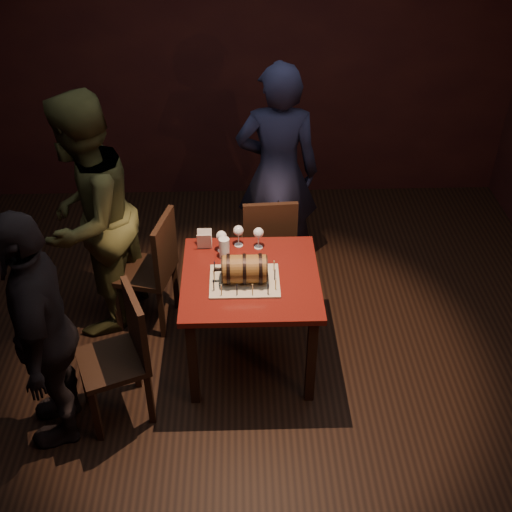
{
  "coord_description": "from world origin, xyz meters",
  "views": [
    {
      "loc": [
        -0.08,
        -3.21,
        3.32
      ],
      "look_at": [
        0.02,
        0.05,
        0.95
      ],
      "focal_mm": 45.0,
      "sensor_mm": 36.0,
      "label": 1
    }
  ],
  "objects_px": {
    "chair_left_front": "(123,350)",
    "chair_left_rear": "(154,265)",
    "wine_glass_right": "(258,234)",
    "pub_table": "(251,289)",
    "barrel_cake": "(244,269)",
    "person_left_rear": "(88,218)",
    "chair_back": "(268,243)",
    "person_back": "(277,173)",
    "wine_glass_mid": "(238,231)",
    "person_left_front": "(43,331)",
    "pint_of_ale": "(224,249)",
    "wine_glass_left": "(221,237)"
  },
  "relations": [
    {
      "from": "chair_left_front",
      "to": "chair_left_rear",
      "type": "bearing_deg",
      "value": 83.42
    },
    {
      "from": "wine_glass_right",
      "to": "chair_left_rear",
      "type": "bearing_deg",
      "value": 171.1
    },
    {
      "from": "pub_table",
      "to": "barrel_cake",
      "type": "xyz_separation_m",
      "value": [
        -0.04,
        -0.06,
        0.21
      ]
    },
    {
      "from": "wine_glass_right",
      "to": "chair_left_front",
      "type": "xyz_separation_m",
      "value": [
        -0.86,
        -0.75,
        -0.35
      ]
    },
    {
      "from": "wine_glass_right",
      "to": "person_left_rear",
      "type": "height_order",
      "value": "person_left_rear"
    },
    {
      "from": "barrel_cake",
      "to": "chair_back",
      "type": "bearing_deg",
      "value": 75.84
    },
    {
      "from": "wine_glass_right",
      "to": "person_left_rear",
      "type": "relative_size",
      "value": 0.09
    },
    {
      "from": "pub_table",
      "to": "person_back",
      "type": "height_order",
      "value": "person_back"
    },
    {
      "from": "chair_left_rear",
      "to": "person_back",
      "type": "height_order",
      "value": "person_back"
    },
    {
      "from": "wine_glass_mid",
      "to": "chair_left_rear",
      "type": "height_order",
      "value": "chair_left_rear"
    },
    {
      "from": "wine_glass_mid",
      "to": "person_left_front",
      "type": "relative_size",
      "value": 0.1
    },
    {
      "from": "chair_back",
      "to": "person_left_front",
      "type": "relative_size",
      "value": 0.58
    },
    {
      "from": "chair_back",
      "to": "chair_left_front",
      "type": "bearing_deg",
      "value": -129.92
    },
    {
      "from": "wine_glass_right",
      "to": "pint_of_ale",
      "type": "xyz_separation_m",
      "value": [
        -0.23,
        -0.11,
        -0.05
      ]
    },
    {
      "from": "chair_back",
      "to": "person_back",
      "type": "height_order",
      "value": "person_back"
    },
    {
      "from": "wine_glass_left",
      "to": "chair_left_front",
      "type": "bearing_deg",
      "value": -130.15
    },
    {
      "from": "chair_left_front",
      "to": "wine_glass_mid",
      "type": "bearing_deg",
      "value": 47.24
    },
    {
      "from": "wine_glass_mid",
      "to": "person_back",
      "type": "xyz_separation_m",
      "value": [
        0.31,
        0.77,
        0.03
      ]
    },
    {
      "from": "barrel_cake",
      "to": "wine_glass_right",
      "type": "bearing_deg",
      "value": 74.89
    },
    {
      "from": "chair_back",
      "to": "chair_left_rear",
      "type": "relative_size",
      "value": 1.0
    },
    {
      "from": "barrel_cake",
      "to": "wine_glass_right",
      "type": "relative_size",
      "value": 2.13
    },
    {
      "from": "chair_left_rear",
      "to": "person_left_rear",
      "type": "relative_size",
      "value": 0.51
    },
    {
      "from": "barrel_cake",
      "to": "person_back",
      "type": "distance_m",
      "value": 1.21
    },
    {
      "from": "pint_of_ale",
      "to": "person_back",
      "type": "relative_size",
      "value": 0.08
    },
    {
      "from": "wine_glass_left",
      "to": "wine_glass_mid",
      "type": "bearing_deg",
      "value": 28.19
    },
    {
      "from": "chair_left_rear",
      "to": "chair_left_front",
      "type": "distance_m",
      "value": 0.87
    },
    {
      "from": "pub_table",
      "to": "person_back",
      "type": "distance_m",
      "value": 1.18
    },
    {
      "from": "pub_table",
      "to": "chair_left_rear",
      "type": "xyz_separation_m",
      "value": [
        -0.7,
        0.44,
        -0.12
      ]
    },
    {
      "from": "pint_of_ale",
      "to": "person_back",
      "type": "bearing_deg",
      "value": 65.76
    },
    {
      "from": "chair_left_front",
      "to": "person_back",
      "type": "bearing_deg",
      "value": 56.34
    },
    {
      "from": "wine_glass_left",
      "to": "person_left_rear",
      "type": "relative_size",
      "value": 0.09
    },
    {
      "from": "chair_back",
      "to": "person_back",
      "type": "bearing_deg",
      "value": 78.51
    },
    {
      "from": "barrel_cake",
      "to": "person_left_rear",
      "type": "height_order",
      "value": "person_left_rear"
    },
    {
      "from": "barrel_cake",
      "to": "person_left_rear",
      "type": "relative_size",
      "value": 0.19
    },
    {
      "from": "chair_back",
      "to": "person_left_rear",
      "type": "xyz_separation_m",
      "value": [
        -1.28,
        -0.22,
        0.39
      ]
    },
    {
      "from": "pub_table",
      "to": "barrel_cake",
      "type": "height_order",
      "value": "barrel_cake"
    },
    {
      "from": "pub_table",
      "to": "person_left_front",
      "type": "xyz_separation_m",
      "value": [
        -1.21,
        -0.55,
        0.17
      ]
    },
    {
      "from": "barrel_cake",
      "to": "wine_glass_mid",
      "type": "bearing_deg",
      "value": 94.82
    },
    {
      "from": "wine_glass_right",
      "to": "person_back",
      "type": "bearing_deg",
      "value": 77.68
    },
    {
      "from": "barrel_cake",
      "to": "person_left_rear",
      "type": "bearing_deg",
      "value": 153.32
    },
    {
      "from": "pub_table",
      "to": "chair_left_front",
      "type": "relative_size",
      "value": 0.97
    },
    {
      "from": "wine_glass_right",
      "to": "person_left_front",
      "type": "height_order",
      "value": "person_left_front"
    },
    {
      "from": "wine_glass_right",
      "to": "chair_back",
      "type": "bearing_deg",
      "value": 76.79
    },
    {
      "from": "wine_glass_right",
      "to": "person_left_rear",
      "type": "bearing_deg",
      "value": 172.11
    },
    {
      "from": "person_left_front",
      "to": "chair_left_rear",
      "type": "bearing_deg",
      "value": 143.56
    },
    {
      "from": "wine_glass_right",
      "to": "person_back",
      "type": "xyz_separation_m",
      "value": [
        0.17,
        0.8,
        0.03
      ]
    },
    {
      "from": "barrel_cake",
      "to": "person_left_front",
      "type": "bearing_deg",
      "value": -157.09
    },
    {
      "from": "chair_back",
      "to": "chair_left_rear",
      "type": "height_order",
      "value": "same"
    },
    {
      "from": "pint_of_ale",
      "to": "chair_left_rear",
      "type": "distance_m",
      "value": 0.64
    },
    {
      "from": "pub_table",
      "to": "person_back",
      "type": "xyz_separation_m",
      "value": [
        0.24,
        1.12,
        0.25
      ]
    }
  ]
}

